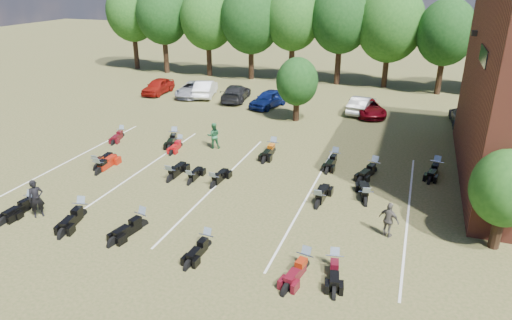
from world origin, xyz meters
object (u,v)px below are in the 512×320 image
at_px(car_0, 158,86).
at_px(car_4, 269,99).
at_px(motorcycle_7, 99,173).
at_px(person_grey, 389,220).
at_px(motorcycle_3, 142,227).
at_px(person_green, 214,136).
at_px(motorcycle_0, 33,205).
at_px(motorcycle_14, 122,137).
at_px(person_black, 36,199).

distance_m(car_0, car_4, 11.47).
bearing_deg(motorcycle_7, person_grey, 171.19).
xyz_separation_m(car_0, car_4, (11.43, -0.94, 0.01)).
bearing_deg(motorcycle_3, car_0, 130.22).
relative_size(car_4, person_grey, 2.61).
relative_size(person_green, motorcycle_7, 0.69).
distance_m(person_green, motorcycle_0, 11.63).
relative_size(car_4, motorcycle_14, 2.03).
relative_size(car_0, car_4, 0.99).
distance_m(car_4, motorcycle_0, 21.80).
xyz_separation_m(car_4, motorcycle_7, (-4.80, -16.72, -0.72)).
relative_size(person_black, motorcycle_7, 0.74).
bearing_deg(person_grey, motorcycle_7, 20.42).
bearing_deg(person_green, motorcycle_0, 39.40).
distance_m(person_black, motorcycle_14, 11.41).
relative_size(motorcycle_0, motorcycle_14, 0.99).
relative_size(car_0, person_green, 2.44).
relative_size(person_grey, motorcycle_14, 0.78).
bearing_deg(motorcycle_3, car_4, 103.37).
bearing_deg(person_grey, person_black, 38.72).
relative_size(person_green, person_grey, 1.06).
relative_size(person_black, motorcycle_0, 0.90).
bearing_deg(car_0, motorcycle_14, -72.33).
height_order(motorcycle_0, motorcycle_3, motorcycle_3).
height_order(car_0, motorcycle_14, car_0).
bearing_deg(motorcycle_3, person_black, -160.10).
relative_size(car_4, person_black, 2.29).
xyz_separation_m(car_0, motorcycle_14, (4.12, -11.84, -0.72)).
height_order(motorcycle_0, motorcycle_14, motorcycle_14).
xyz_separation_m(person_black, person_grey, (15.72, 3.72, -0.11)).
distance_m(person_black, motorcycle_0, 1.62).
bearing_deg(person_black, car_0, 58.63).
bearing_deg(car_4, motorcycle_0, -89.17).
height_order(person_black, motorcycle_14, person_black).
bearing_deg(car_0, person_grey, -41.35).
bearing_deg(motorcycle_7, motorcycle_0, 78.65).
bearing_deg(person_grey, car_4, -32.34).
distance_m(person_black, person_grey, 16.16).
height_order(car_0, motorcycle_0, car_0).
xyz_separation_m(car_0, motorcycle_7, (6.63, -17.67, -0.72)).
xyz_separation_m(car_0, motorcycle_3, (12.29, -22.00, -0.72)).
xyz_separation_m(car_0, person_black, (7.15, -22.80, 0.21)).
distance_m(car_0, person_black, 23.90).
bearing_deg(motorcycle_0, person_black, -41.58).
bearing_deg(car_4, person_green, -76.33).
bearing_deg(motorcycle_7, motorcycle_3, 138.72).
relative_size(car_4, person_green, 2.47).
relative_size(car_0, motorcycle_14, 2.01).
distance_m(motorcycle_7, motorcycle_14, 6.34).
bearing_deg(person_green, motorcycle_7, 28.58).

